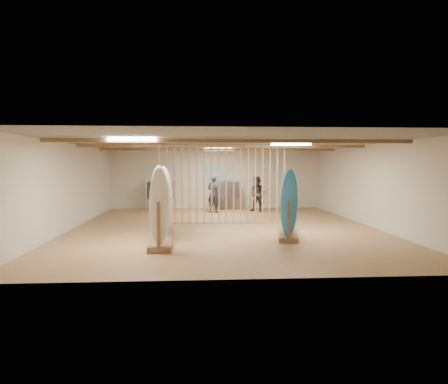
{
  "coord_description": "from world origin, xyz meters",
  "views": [
    {
      "loc": [
        -0.86,
        -13.2,
        2.13
      ],
      "look_at": [
        0.0,
        0.0,
        1.2
      ],
      "focal_mm": 32.0,
      "sensor_mm": 36.0,
      "label": 1
    }
  ],
  "objects": [
    {
      "name": "poster",
      "position": [
        0.0,
        5.98,
        1.6
      ],
      "size": [
        1.4,
        0.03,
        0.9
      ],
      "primitive_type": "cube",
      "color": "#368EBE",
      "rests_on": "ground"
    },
    {
      "name": "clothing_rack_b",
      "position": [
        0.44,
        5.26,
        0.89
      ],
      "size": [
        1.25,
        0.56,
        1.36
      ],
      "rotation": [
        0.0,
        0.0,
        0.21
      ],
      "color": "silver",
      "rests_on": "floor"
    },
    {
      "name": "shopper_b",
      "position": [
        1.8,
        4.47,
        0.9
      ],
      "size": [
        1.09,
        1.04,
        1.79
      ],
      "primitive_type": "imported",
      "rotation": [
        0.0,
        0.0,
        -0.58
      ],
      "color": "#353129",
      "rests_on": "floor"
    },
    {
      "name": "clothing_rack_a",
      "position": [
        -2.59,
        5.4,
        0.9
      ],
      "size": [
        1.25,
        0.61,
        1.38
      ],
      "rotation": [
        0.0,
        0.0,
        -0.26
      ],
      "color": "silver",
      "rests_on": "floor"
    },
    {
      "name": "ceiling",
      "position": [
        0.0,
        0.0,
        2.8
      ],
      "size": [
        12.0,
        12.0,
        0.0
      ],
      "primitive_type": "plane",
      "rotation": [
        3.14,
        0.0,
        0.0
      ],
      "color": "gray",
      "rests_on": "ground"
    },
    {
      "name": "bamboo_partition",
      "position": [
        0.0,
        0.8,
        1.4
      ],
      "size": [
        4.45,
        0.05,
        2.78
      ],
      "color": "tan",
      "rests_on": "ground"
    },
    {
      "name": "shopper_a",
      "position": [
        -0.18,
        4.19,
        0.94
      ],
      "size": [
        0.83,
        0.77,
        1.88
      ],
      "primitive_type": "imported",
      "rotation": [
        0.0,
        0.0,
        2.54
      ],
      "color": "#222229",
      "rests_on": "floor"
    },
    {
      "name": "light_panels",
      "position": [
        0.0,
        0.0,
        2.74
      ],
      "size": [
        1.2,
        0.35,
        0.06
      ],
      "primitive_type": "cube",
      "color": "white",
      "rests_on": "ground"
    },
    {
      "name": "ceiling_slats",
      "position": [
        0.0,
        0.0,
        2.72
      ],
      "size": [
        9.5,
        6.12,
        0.1
      ],
      "primitive_type": "cube",
      "color": "brown",
      "rests_on": "ground"
    },
    {
      "name": "wall_right",
      "position": [
        5.0,
        0.0,
        1.4
      ],
      "size": [
        0.0,
        12.0,
        12.0
      ],
      "primitive_type": "plane",
      "rotation": [
        1.57,
        0.0,
        -1.57
      ],
      "color": "beige",
      "rests_on": "ground"
    },
    {
      "name": "floor",
      "position": [
        0.0,
        0.0,
        0.0
      ],
      "size": [
        12.0,
        12.0,
        0.0
      ],
      "primitive_type": "plane",
      "color": "#AC8353",
      "rests_on": "ground"
    },
    {
      "name": "wall_back",
      "position": [
        0.0,
        6.0,
        1.4
      ],
      "size": [
        12.0,
        0.0,
        12.0
      ],
      "primitive_type": "plane",
      "rotation": [
        1.57,
        0.0,
        0.0
      ],
      "color": "beige",
      "rests_on": "ground"
    },
    {
      "name": "rack_left",
      "position": [
        -1.84,
        -2.31,
        0.71
      ],
      "size": [
        0.66,
        2.96,
        2.06
      ],
      "rotation": [
        0.0,
        0.0,
        0.03
      ],
      "color": "brown",
      "rests_on": "floor"
    },
    {
      "name": "rack_right",
      "position": [
        1.8,
        -1.64,
        0.66
      ],
      "size": [
        1.02,
        2.44,
        1.92
      ],
      "rotation": [
        0.0,
        0.0,
        -0.21
      ],
      "color": "brown",
      "rests_on": "floor"
    },
    {
      "name": "wall_front",
      "position": [
        0.0,
        -6.0,
        1.4
      ],
      "size": [
        12.0,
        0.0,
        12.0
      ],
      "primitive_type": "plane",
      "rotation": [
        -1.57,
        0.0,
        0.0
      ],
      "color": "beige",
      "rests_on": "ground"
    },
    {
      "name": "wall_left",
      "position": [
        -5.0,
        0.0,
        1.4
      ],
      "size": [
        0.0,
        12.0,
        12.0
      ],
      "primitive_type": "plane",
      "rotation": [
        1.57,
        0.0,
        1.57
      ],
      "color": "beige",
      "rests_on": "ground"
    }
  ]
}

